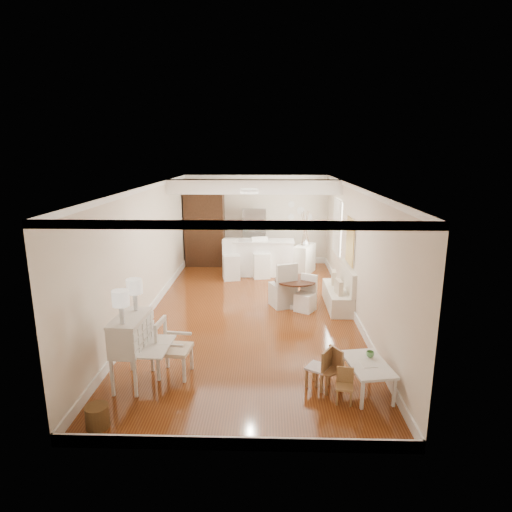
{
  "coord_description": "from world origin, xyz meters",
  "views": [
    {
      "loc": [
        0.37,
        -8.93,
        3.5
      ],
      "look_at": [
        0.11,
        0.3,
        1.24
      ],
      "focal_mm": 30.0,
      "sensor_mm": 36.0,
      "label": 1
    }
  ],
  "objects_px": {
    "gustavian_armchair": "(175,348)",
    "pantry_cabinet": "(205,229)",
    "kids_chair_a": "(328,369)",
    "slip_chair_near": "(305,293)",
    "slip_chair_far": "(283,284)",
    "sideboard": "(304,259)",
    "bar_stool_left": "(231,260)",
    "kids_chair_b": "(318,367)",
    "fridge": "(266,237)",
    "wicker_basket": "(97,417)",
    "dining_table": "(295,293)",
    "breakfast_counter": "(258,257)",
    "kids_table": "(367,377)",
    "bar_stool_right": "(261,258)",
    "kids_chair_c": "(345,386)",
    "secretary_bureau": "(132,350)"
  },
  "relations": [
    {
      "from": "kids_chair_c",
      "to": "pantry_cabinet",
      "type": "relative_size",
      "value": 0.22
    },
    {
      "from": "dining_table",
      "to": "sideboard",
      "type": "bearing_deg",
      "value": 81.16
    },
    {
      "from": "kids_chair_b",
      "to": "kids_chair_a",
      "type": "bearing_deg",
      "value": 95.33
    },
    {
      "from": "kids_chair_c",
      "to": "slip_chair_near",
      "type": "relative_size",
      "value": 0.62
    },
    {
      "from": "kids_chair_a",
      "to": "slip_chair_far",
      "type": "bearing_deg",
      "value": 158.56
    },
    {
      "from": "kids_chair_a",
      "to": "fridge",
      "type": "xyz_separation_m",
      "value": [
        -0.99,
        7.23,
        0.57
      ]
    },
    {
      "from": "kids_chair_c",
      "to": "sideboard",
      "type": "height_order",
      "value": "sideboard"
    },
    {
      "from": "gustavian_armchair",
      "to": "sideboard",
      "type": "xyz_separation_m",
      "value": [
        2.56,
        6.03,
        -0.04
      ]
    },
    {
      "from": "breakfast_counter",
      "to": "kids_table",
      "type": "bearing_deg",
      "value": -74.28
    },
    {
      "from": "gustavian_armchair",
      "to": "slip_chair_near",
      "type": "relative_size",
      "value": 1.14
    },
    {
      "from": "kids_chair_a",
      "to": "bar_stool_left",
      "type": "xyz_separation_m",
      "value": [
        -1.94,
        5.69,
        0.23
      ]
    },
    {
      "from": "gustavian_armchair",
      "to": "pantry_cabinet",
      "type": "height_order",
      "value": "pantry_cabinet"
    },
    {
      "from": "bar_stool_right",
      "to": "gustavian_armchair",
      "type": "bearing_deg",
      "value": -115.8
    },
    {
      "from": "bar_stool_right",
      "to": "sideboard",
      "type": "height_order",
      "value": "bar_stool_right"
    },
    {
      "from": "wicker_basket",
      "to": "kids_table",
      "type": "distance_m",
      "value": 3.81
    },
    {
      "from": "dining_table",
      "to": "fridge",
      "type": "xyz_separation_m",
      "value": [
        -0.71,
        3.69,
        0.57
      ]
    },
    {
      "from": "kids_chair_c",
      "to": "breakfast_counter",
      "type": "distance_m",
      "value": 6.67
    },
    {
      "from": "breakfast_counter",
      "to": "pantry_cabinet",
      "type": "distance_m",
      "value": 2.11
    },
    {
      "from": "secretary_bureau",
      "to": "kids_chair_b",
      "type": "distance_m",
      "value": 2.85
    },
    {
      "from": "kids_chair_a",
      "to": "breakfast_counter",
      "type": "xyz_separation_m",
      "value": [
        -1.19,
        6.18,
        0.19
      ]
    },
    {
      "from": "fridge",
      "to": "wicker_basket",
      "type": "bearing_deg",
      "value": -104.53
    },
    {
      "from": "kids_chair_b",
      "to": "bar_stool_right",
      "type": "height_order",
      "value": "bar_stool_right"
    },
    {
      "from": "slip_chair_near",
      "to": "bar_stool_left",
      "type": "bearing_deg",
      "value": 158.76
    },
    {
      "from": "slip_chair_far",
      "to": "pantry_cabinet",
      "type": "relative_size",
      "value": 0.46
    },
    {
      "from": "kids_chair_a",
      "to": "gustavian_armchair",
      "type": "bearing_deg",
      "value": -129.05
    },
    {
      "from": "bar_stool_left",
      "to": "sideboard",
      "type": "bearing_deg",
      "value": 6.25
    },
    {
      "from": "kids_chair_a",
      "to": "kids_chair_c",
      "type": "xyz_separation_m",
      "value": [
        0.19,
        -0.35,
        -0.07
      ]
    },
    {
      "from": "slip_chair_far",
      "to": "sideboard",
      "type": "bearing_deg",
      "value": -127.43
    },
    {
      "from": "kids_table",
      "to": "slip_chair_near",
      "type": "height_order",
      "value": "slip_chair_near"
    },
    {
      "from": "kids_table",
      "to": "breakfast_counter",
      "type": "xyz_separation_m",
      "value": [
        -1.76,
        6.24,
        0.28
      ]
    },
    {
      "from": "kids_chair_b",
      "to": "fridge",
      "type": "bearing_deg",
      "value": -141.12
    },
    {
      "from": "slip_chair_near",
      "to": "breakfast_counter",
      "type": "xyz_separation_m",
      "value": [
        -1.12,
        2.89,
        0.11
      ]
    },
    {
      "from": "gustavian_armchair",
      "to": "bar_stool_left",
      "type": "relative_size",
      "value": 0.83
    },
    {
      "from": "gustavian_armchair",
      "to": "slip_chair_far",
      "type": "relative_size",
      "value": 0.87
    },
    {
      "from": "wicker_basket",
      "to": "kids_chair_b",
      "type": "bearing_deg",
      "value": 19.98
    },
    {
      "from": "kids_chair_c",
      "to": "slip_chair_near",
      "type": "distance_m",
      "value": 3.65
    },
    {
      "from": "kids_chair_b",
      "to": "dining_table",
      "type": "height_order",
      "value": "dining_table"
    },
    {
      "from": "dining_table",
      "to": "pantry_cabinet",
      "type": "relative_size",
      "value": 0.42
    },
    {
      "from": "breakfast_counter",
      "to": "slip_chair_far",
      "type": "bearing_deg",
      "value": -76.56
    },
    {
      "from": "gustavian_armchair",
      "to": "wicker_basket",
      "type": "distance_m",
      "value": 1.59
    },
    {
      "from": "kids_chair_a",
      "to": "slip_chair_near",
      "type": "xyz_separation_m",
      "value": [
        -0.07,
        3.29,
        0.08
      ]
    },
    {
      "from": "secretary_bureau",
      "to": "sideboard",
      "type": "xyz_separation_m",
      "value": [
        3.15,
        6.29,
        -0.12
      ]
    },
    {
      "from": "kids_chair_c",
      "to": "slip_chair_near",
      "type": "height_order",
      "value": "slip_chair_near"
    },
    {
      "from": "slip_chair_near",
      "to": "bar_stool_left",
      "type": "xyz_separation_m",
      "value": [
        -1.87,
        2.4,
        0.15
      ]
    },
    {
      "from": "slip_chair_far",
      "to": "breakfast_counter",
      "type": "bearing_deg",
      "value": -99.33
    },
    {
      "from": "bar_stool_left",
      "to": "sideboard",
      "type": "distance_m",
      "value": 2.22
    },
    {
      "from": "breakfast_counter",
      "to": "sideboard",
      "type": "bearing_deg",
      "value": 8.76
    },
    {
      "from": "wicker_basket",
      "to": "fridge",
      "type": "bearing_deg",
      "value": 75.47
    },
    {
      "from": "wicker_basket",
      "to": "dining_table",
      "type": "distance_m",
      "value": 5.37
    },
    {
      "from": "kids_table",
      "to": "breakfast_counter",
      "type": "bearing_deg",
      "value": 105.72
    }
  ]
}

